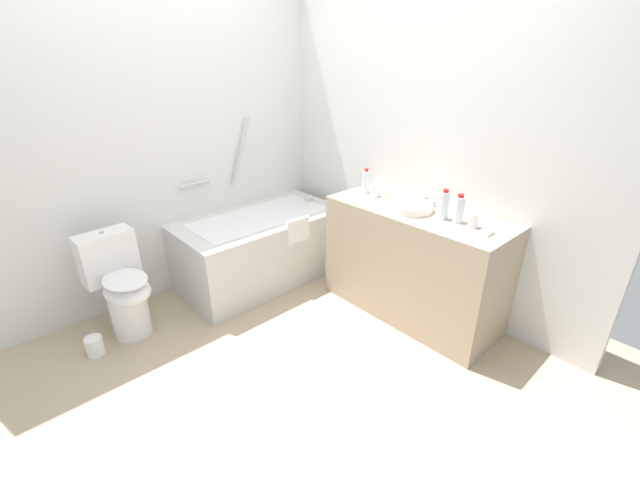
% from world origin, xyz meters
% --- Properties ---
extents(ground_plane, '(3.80, 3.80, 0.00)m').
position_xyz_m(ground_plane, '(0.00, 0.00, 0.00)').
color(ground_plane, tan).
extents(wall_back_tiled, '(3.20, 0.10, 2.43)m').
position_xyz_m(wall_back_tiled, '(0.00, 1.36, 1.21)').
color(wall_back_tiled, silver).
rests_on(wall_back_tiled, ground_plane).
extents(wall_right_mirror, '(0.10, 3.01, 2.43)m').
position_xyz_m(wall_right_mirror, '(1.45, 0.00, 1.21)').
color(wall_right_mirror, silver).
rests_on(wall_right_mirror, ground_plane).
extents(bathtub, '(1.42, 0.74, 1.36)m').
position_xyz_m(bathtub, '(0.59, 0.94, 0.32)').
color(bathtub, silver).
rests_on(bathtub, ground_plane).
extents(toilet, '(0.38, 0.55, 0.75)m').
position_xyz_m(toilet, '(-0.59, 0.95, 0.38)').
color(toilet, white).
rests_on(toilet, ground_plane).
extents(vanity_counter, '(0.55, 1.34, 0.84)m').
position_xyz_m(vanity_counter, '(1.13, -0.27, 0.42)').
color(vanity_counter, tan).
rests_on(vanity_counter, ground_plane).
extents(sink_basin, '(0.31, 0.31, 0.05)m').
position_xyz_m(sink_basin, '(1.08, -0.23, 0.87)').
color(sink_basin, white).
rests_on(sink_basin, vanity_counter).
extents(sink_faucet, '(0.10, 0.15, 0.06)m').
position_xyz_m(sink_faucet, '(1.27, -0.23, 0.87)').
color(sink_faucet, '#9F9FA4').
rests_on(sink_faucet, vanity_counter).
extents(water_bottle_0, '(0.06, 0.06, 0.21)m').
position_xyz_m(water_bottle_0, '(1.11, -0.48, 0.94)').
color(water_bottle_0, silver).
rests_on(water_bottle_0, vanity_counter).
extents(water_bottle_1, '(0.06, 0.06, 0.19)m').
position_xyz_m(water_bottle_1, '(1.16, 0.26, 0.93)').
color(water_bottle_1, silver).
rests_on(water_bottle_1, vanity_counter).
extents(water_bottle_2, '(0.07, 0.07, 0.19)m').
position_xyz_m(water_bottle_2, '(1.13, -0.58, 0.93)').
color(water_bottle_2, silver).
rests_on(water_bottle_2, vanity_counter).
extents(drinking_glass_0, '(0.08, 0.08, 0.09)m').
position_xyz_m(drinking_glass_0, '(1.14, 0.14, 0.89)').
color(drinking_glass_0, white).
rests_on(drinking_glass_0, vanity_counter).
extents(drinking_glass_1, '(0.08, 0.08, 0.08)m').
position_xyz_m(drinking_glass_1, '(1.15, 0.04, 0.88)').
color(drinking_glass_1, white).
rests_on(drinking_glass_1, vanity_counter).
extents(drinking_glass_2, '(0.06, 0.06, 0.09)m').
position_xyz_m(drinking_glass_2, '(1.12, -0.69, 0.89)').
color(drinking_glass_2, white).
rests_on(drinking_glass_2, vanity_counter).
extents(soap_dish, '(0.09, 0.06, 0.02)m').
position_xyz_m(soap_dish, '(1.08, -0.80, 0.85)').
color(soap_dish, white).
rests_on(soap_dish, vanity_counter).
extents(toilet_paper_roll, '(0.11, 0.11, 0.14)m').
position_xyz_m(toilet_paper_roll, '(-0.86, 0.83, 0.07)').
color(toilet_paper_roll, white).
rests_on(toilet_paper_roll, ground_plane).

